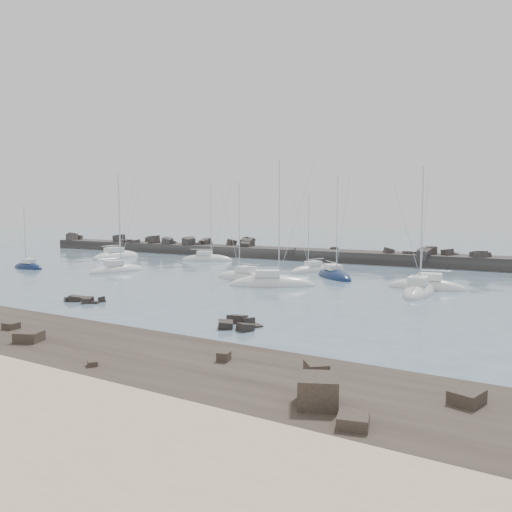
{
  "coord_description": "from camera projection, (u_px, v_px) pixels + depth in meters",
  "views": [
    {
      "loc": [
        32.77,
        -40.64,
        8.22
      ],
      "look_at": [
        1.48,
        12.0,
        2.81
      ],
      "focal_mm": 35.0,
      "sensor_mm": 36.0,
      "label": 1
    }
  ],
  "objects": [
    {
      "name": "ground",
      "position": [
        185.0,
        291.0,
        52.2
      ],
      "size": [
        400.0,
        400.0,
        0.0
      ],
      "primitive_type": "plane",
      "color": "slate",
      "rests_on": "ground"
    },
    {
      "name": "rock_cluster_near",
      "position": [
        83.0,
        301.0,
        45.78
      ],
      "size": [
        3.89,
        2.42,
        0.99
      ],
      "color": "black",
      "rests_on": "ground"
    },
    {
      "name": "rock_cluster_far",
      "position": [
        239.0,
        325.0,
        36.18
      ],
      "size": [
        3.29,
        3.53,
        1.25
      ],
      "color": "black",
      "rests_on": "ground"
    },
    {
      "name": "breakwater",
      "position": [
        287.0,
        257.0,
        88.59
      ],
      "size": [
        115.0,
        7.36,
        5.28
      ],
      "color": "#292624",
      "rests_on": "ground"
    },
    {
      "name": "sailboat_1",
      "position": [
        116.0,
        257.0,
        89.72
      ],
      "size": [
        3.46,
        10.49,
        16.42
      ],
      "color": "silver",
      "rests_on": "ground"
    },
    {
      "name": "sailboat_2",
      "position": [
        28.0,
        268.0,
        72.7
      ],
      "size": [
        6.13,
        2.05,
        9.84
      ],
      "color": "#101F44",
      "rests_on": "ground"
    },
    {
      "name": "sailboat_3",
      "position": [
        117.0,
        271.0,
        68.84
      ],
      "size": [
        4.43,
        8.51,
        12.9
      ],
      "color": "silver",
      "rests_on": "ground"
    },
    {
      "name": "sailboat_4",
      "position": [
        207.0,
        260.0,
        84.17
      ],
      "size": [
        9.04,
        6.25,
        13.81
      ],
      "color": "silver",
      "rests_on": "ground"
    },
    {
      "name": "sailboat_5",
      "position": [
        244.0,
        278.0,
        60.75
      ],
      "size": [
        8.26,
        3.49,
        12.77
      ],
      "color": "silver",
      "rests_on": "ground"
    },
    {
      "name": "sailboat_6",
      "position": [
        311.0,
        271.0,
        68.75
      ],
      "size": [
        4.93,
        7.52,
        11.5
      ],
      "color": "silver",
      "rests_on": "ground"
    },
    {
      "name": "sailboat_7",
      "position": [
        272.0,
        284.0,
        55.68
      ],
      "size": [
        9.83,
        7.23,
        15.12
      ],
      "color": "silver",
      "rests_on": "ground"
    },
    {
      "name": "sailboat_8",
      "position": [
        334.0,
        276.0,
        62.79
      ],
      "size": [
        7.98,
        8.11,
        13.68
      ],
      "color": "#101F44",
      "rests_on": "ground"
    },
    {
      "name": "sailboat_9",
      "position": [
        427.0,
        287.0,
        53.54
      ],
      "size": [
        8.19,
        3.16,
        12.81
      ],
      "color": "silver",
      "rests_on": "ground"
    },
    {
      "name": "sailboat_10",
      "position": [
        419.0,
        292.0,
        50.19
      ],
      "size": [
        3.16,
        8.83,
        13.88
      ],
      "color": "silver",
      "rests_on": "ground"
    }
  ]
}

